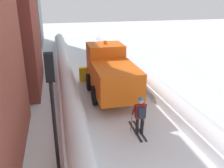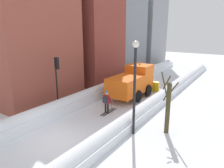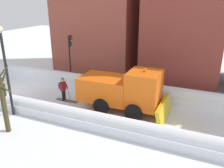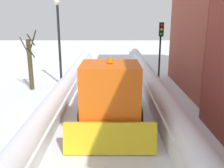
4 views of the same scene
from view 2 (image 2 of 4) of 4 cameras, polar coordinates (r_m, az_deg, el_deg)
name	(u,v)px [view 2 (image 2 of 4)]	position (r m, az deg, el deg)	size (l,w,h in m)	color
ground_plane	(135,96)	(20.52, 6.35, -3.21)	(80.00, 80.00, 0.00)	white
snowbank_left	(112,86)	(21.64, 0.11, -0.58)	(1.10, 36.00, 1.22)	white
snowbank_right	(162,96)	(19.40, 13.41, -3.30)	(1.10, 36.00, 1.00)	white
building_brick_near	(19,22)	(21.01, -23.84, 15.09)	(8.11, 7.69, 13.72)	brown
building_brick_mid	(81,25)	(26.35, -8.47, 15.63)	(8.97, 6.25, 13.48)	brown
building_concrete_far	(115,29)	(32.52, 0.93, 14.76)	(7.49, 6.73, 12.50)	gray
building_tower_distant	(139,27)	(39.36, 7.31, 15.12)	(8.18, 7.13, 13.09)	gray
plow_truck	(133,82)	(19.82, 5.61, 0.60)	(3.20, 5.98, 3.12)	orange
skier	(107,101)	(16.01, -1.47, -4.63)	(0.62, 1.80, 1.81)	black
traffic_light_pole	(57,74)	(16.66, -14.67, 2.71)	(0.28, 0.42, 4.23)	black
street_lamp	(135,78)	(12.25, 6.20, 1.63)	(0.40, 0.40, 5.69)	black
bare_tree_near	(168,106)	(13.31, 14.93, -5.85)	(1.18, 1.25, 3.83)	#403B1F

